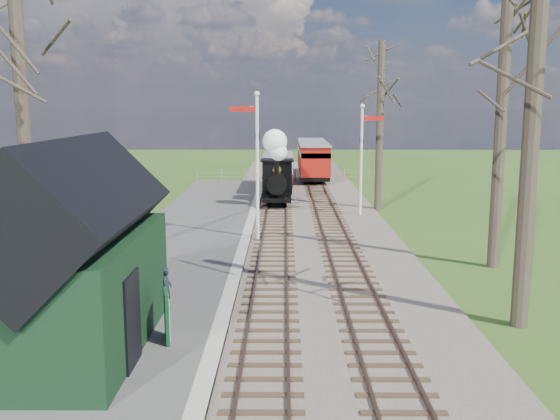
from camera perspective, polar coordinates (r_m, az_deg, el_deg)
The scene contains 18 objects.
distant_hills at distance 77.05m, azimuth 1.13°, elevation -6.89°, with size 114.40×48.00×22.02m.
ballast_bed at distance 32.01m, azimuth 1.99°, elevation -0.51°, with size 8.00×60.00×0.10m, color brown.
track_near at distance 31.99m, azimuth -0.34°, elevation -0.42°, with size 1.60×60.00×0.15m.
track_far at distance 32.06m, azimuth 4.31°, elevation -0.43°, with size 1.60×60.00×0.15m.
platform at distance 24.47m, azimuth -8.82°, elevation -3.67°, with size 5.00×44.00×0.20m, color #474442.
coping_strip at distance 24.20m, azimuth -3.43°, elevation -3.71°, with size 0.40×44.00×0.21m, color #B2AD9E.
station_shed at distance 14.69m, azimuth -18.35°, elevation -4.29°, with size 3.25×6.30×4.78m.
semaphore_near at distance 25.61m, azimuth -2.25°, elevation 5.01°, with size 1.22×0.24×6.22m.
semaphore_far at distance 31.83m, azimuth 7.58°, elevation 5.34°, with size 1.22×0.24×5.72m.
bare_trees at distance 19.63m, azimuth 3.13°, elevation 8.24°, with size 15.51×22.39×12.00m.
fence_line at distance 45.79m, azimuth 0.26°, elevation 3.18°, with size 12.60×0.08×1.00m.
locomotive at distance 34.80m, azimuth -0.30°, elevation 3.47°, with size 1.68×3.92×4.20m.
coach at distance 40.88m, azimuth -0.18°, elevation 3.66°, with size 1.96×6.72×2.06m.
red_carriage_a at distance 45.83m, azimuth 3.15°, elevation 4.47°, with size 2.19×5.41×2.30m.
red_carriage_b at distance 51.30m, azimuth 2.85°, elevation 5.02°, with size 2.19×5.41×2.30m.
sign_board at distance 14.99m, azimuth -10.29°, elevation -9.53°, with size 0.28×0.81×1.20m.
bench at distance 15.79m, azimuth -13.86°, elevation -9.65°, with size 0.66×1.32×0.72m.
person at distance 17.11m, azimuth -10.35°, elevation -7.11°, with size 0.44×0.29×1.20m, color black.
Camera 1 is at (0.41, -9.50, 5.67)m, focal length 40.00 mm.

